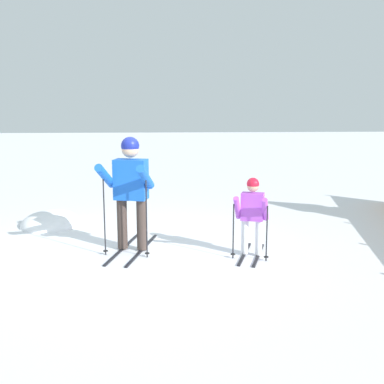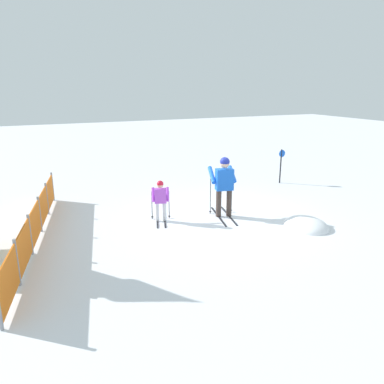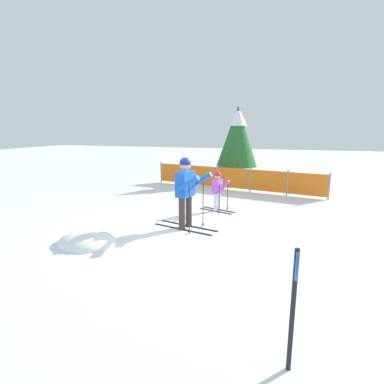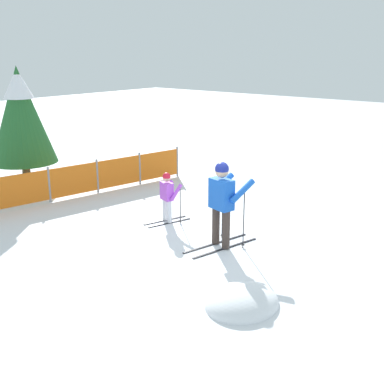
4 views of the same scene
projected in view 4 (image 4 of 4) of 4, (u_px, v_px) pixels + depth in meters
ground_plane at (216, 245)px, 9.83m from camera, size 60.00×60.00×0.00m
skier_adult at (223, 196)px, 9.50m from camera, size 1.70×0.86×1.76m
skier_child at (167, 193)px, 10.97m from camera, size 1.13×0.63×1.18m
safety_fence at (74, 180)px, 12.91m from camera, size 6.96×1.41×0.95m
conifer_far at (21, 114)px, 13.44m from camera, size 1.85×1.85×3.43m
snow_mound at (242, 304)px, 7.56m from camera, size 1.30×1.10×0.52m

